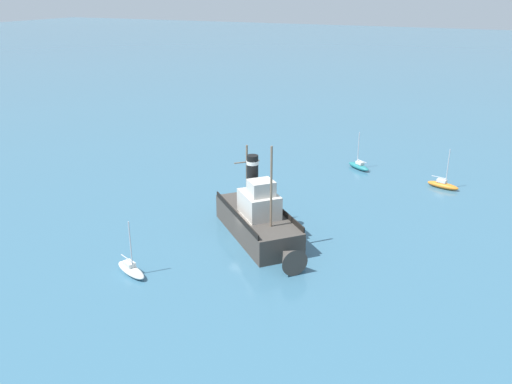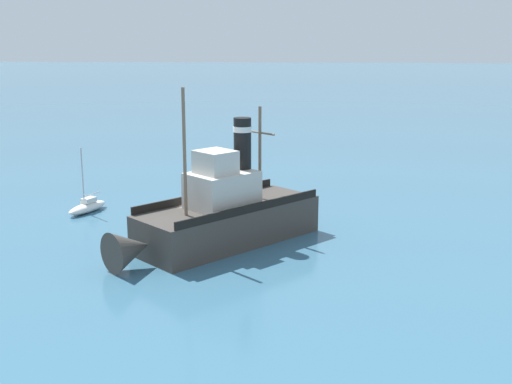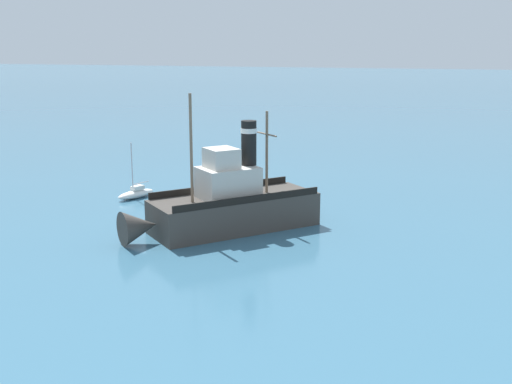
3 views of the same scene
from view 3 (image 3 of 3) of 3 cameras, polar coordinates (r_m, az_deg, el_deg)
The scene contains 3 objects.
ground_plane at distance 47.64m, azimuth -3.74°, elevation -2.96°, with size 600.00×600.00×0.00m, color #38667F.
old_tugboat at distance 45.90m, azimuth -2.60°, elevation -1.20°, with size 12.26×12.86×9.90m.
sailboat_white at distance 56.62m, azimuth -10.62°, elevation -0.10°, with size 2.48×3.93×4.90m.
Camera 3 is at (-16.48, 42.70, 13.21)m, focal length 45.00 mm.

